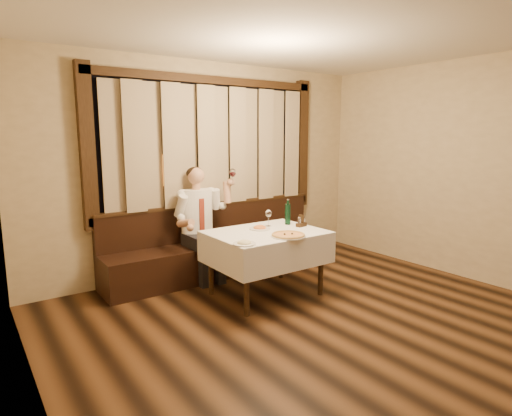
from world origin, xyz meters
TOP-DOWN VIEW (x-y plane):
  - room at (-0.00, 0.97)m, footprint 5.01×6.01m
  - banquette at (0.00, 2.72)m, footprint 3.20×0.61m
  - dining_table at (0.00, 1.70)m, footprint 1.27×0.97m
  - pizza at (0.04, 1.36)m, footprint 0.38×0.38m
  - pasta_red at (0.01, 1.83)m, footprint 0.25×0.25m
  - pasta_cream at (-0.53, 1.35)m, footprint 0.24×0.24m
  - green_bottle at (0.45, 1.86)m, footprint 0.07×0.07m
  - table_wine_glass at (0.19, 1.90)m, footprint 0.08×0.08m
  - cruet_caddy at (0.51, 1.67)m, footprint 0.14×0.09m
  - seated_man at (-0.35, 2.63)m, footprint 0.80×0.60m

SIDE VIEW (x-z plane):
  - banquette at x=0.00m, z-range -0.16..0.78m
  - dining_table at x=0.00m, z-range 0.27..1.03m
  - pizza at x=0.04m, z-range 0.75..0.79m
  - pasta_cream at x=-0.53m, z-range 0.75..0.83m
  - pasta_red at x=0.01m, z-range 0.75..0.83m
  - cruet_caddy at x=0.51m, z-range 0.73..0.88m
  - seated_man at x=-0.35m, z-range 0.11..1.56m
  - green_bottle at x=0.45m, z-range 0.73..1.05m
  - table_wine_glass at x=0.19m, z-range 0.80..1.01m
  - room at x=0.00m, z-range 0.09..2.91m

